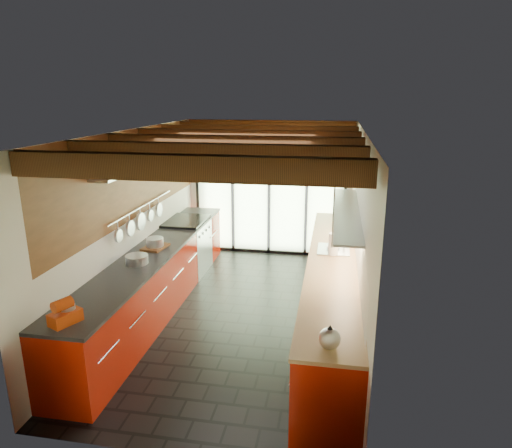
# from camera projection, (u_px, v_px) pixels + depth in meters

# --- Properties ---
(ground) EXTENTS (5.50, 5.50, 0.00)m
(ground) POSITION_uv_depth(u_px,v_px,m) (241.00, 314.00, 6.62)
(ground) COLOR black
(ground) RESTS_ON ground
(room_shell) EXTENTS (5.50, 5.50, 5.50)m
(room_shell) POSITION_uv_depth(u_px,v_px,m) (240.00, 203.00, 6.16)
(room_shell) COLOR silver
(room_shell) RESTS_ON ground
(ceiling_beams) EXTENTS (3.14, 5.06, 4.90)m
(ceiling_beams) POSITION_uv_depth(u_px,v_px,m) (245.00, 140.00, 6.30)
(ceiling_beams) COLOR #593316
(ceiling_beams) RESTS_ON ground
(glass_door) EXTENTS (2.95, 0.10, 2.90)m
(glass_door) POSITION_uv_depth(u_px,v_px,m) (269.00, 171.00, 8.71)
(glass_door) COLOR #C6EAAD
(glass_door) RESTS_ON ground
(left_counter) EXTENTS (0.68, 5.00, 0.92)m
(left_counter) POSITION_uv_depth(u_px,v_px,m) (156.00, 278.00, 6.70)
(left_counter) COLOR #A71706
(left_counter) RESTS_ON ground
(range_stove) EXTENTS (0.66, 0.90, 0.97)m
(range_stove) POSITION_uv_depth(u_px,v_px,m) (187.00, 246.00, 8.07)
(range_stove) COLOR silver
(range_stove) RESTS_ON ground
(right_counter) EXTENTS (0.68, 5.00, 0.92)m
(right_counter) POSITION_uv_depth(u_px,v_px,m) (331.00, 291.00, 6.28)
(right_counter) COLOR #A71706
(right_counter) RESTS_ON ground
(sink_assembly) EXTENTS (0.45, 0.52, 0.43)m
(sink_assembly) POSITION_uv_depth(u_px,v_px,m) (334.00, 247.00, 6.52)
(sink_assembly) COLOR silver
(sink_assembly) RESTS_ON right_counter
(upper_cabinets_right) EXTENTS (0.34, 3.00, 3.00)m
(upper_cabinets_right) POSITION_uv_depth(u_px,v_px,m) (348.00, 188.00, 6.15)
(upper_cabinets_right) COLOR silver
(upper_cabinets_right) RESTS_ON ground
(left_wall_fixtures) EXTENTS (0.28, 2.60, 0.96)m
(left_wall_fixtures) POSITION_uv_depth(u_px,v_px,m) (142.00, 183.00, 6.53)
(left_wall_fixtures) COLOR silver
(left_wall_fixtures) RESTS_ON ground
(stand_mixer) EXTENTS (0.27, 0.34, 0.27)m
(stand_mixer) POSITION_uv_depth(u_px,v_px,m) (65.00, 313.00, 4.42)
(stand_mixer) COLOR #CE4010
(stand_mixer) RESTS_ON left_counter
(pot_large) EXTENTS (0.28, 0.28, 0.16)m
(pot_large) POSITION_uv_depth(u_px,v_px,m) (155.00, 243.00, 6.58)
(pot_large) COLOR silver
(pot_large) RESTS_ON left_counter
(pot_small) EXTENTS (0.39, 0.39, 0.11)m
(pot_small) POSITION_uv_depth(u_px,v_px,m) (137.00, 259.00, 5.99)
(pot_small) COLOR silver
(pot_small) RESTS_ON left_counter
(cutting_board) EXTENTS (0.33, 0.43, 0.03)m
(cutting_board) POSITION_uv_depth(u_px,v_px,m) (155.00, 247.00, 6.60)
(cutting_board) COLOR brown
(cutting_board) RESTS_ON left_counter
(kettle) EXTENTS (0.22, 0.25, 0.23)m
(kettle) POSITION_uv_depth(u_px,v_px,m) (330.00, 337.00, 3.99)
(kettle) COLOR silver
(kettle) RESTS_ON right_counter
(paper_towel) EXTENTS (0.16, 0.16, 0.37)m
(paper_towel) POSITION_uv_depth(u_px,v_px,m) (333.00, 244.00, 6.29)
(paper_towel) COLOR white
(paper_towel) RESTS_ON right_counter
(soap_bottle) EXTENTS (0.09, 0.10, 0.20)m
(soap_bottle) POSITION_uv_depth(u_px,v_px,m) (334.00, 239.00, 6.69)
(soap_bottle) COLOR silver
(soap_bottle) RESTS_ON right_counter
(bowl) EXTENTS (0.22, 0.22, 0.05)m
(bowl) POSITION_uv_depth(u_px,v_px,m) (333.00, 248.00, 6.55)
(bowl) COLOR silver
(bowl) RESTS_ON right_counter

